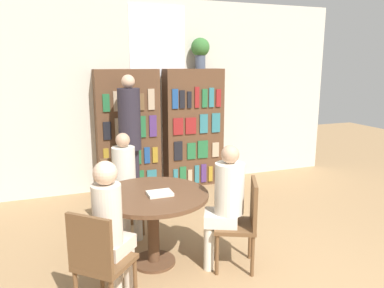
% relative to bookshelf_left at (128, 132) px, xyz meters
% --- Properties ---
extents(wall_back, '(6.40, 0.07, 3.00)m').
position_rel_bookshelf_left_xyz_m(wall_back, '(0.54, 0.19, 0.55)').
color(wall_back, beige).
rests_on(wall_back, ground_plane).
extents(bookshelf_left, '(0.97, 0.34, 1.92)m').
position_rel_bookshelf_left_xyz_m(bookshelf_left, '(0.00, 0.00, 0.00)').
color(bookshelf_left, brown).
rests_on(bookshelf_left, ground_plane).
extents(bookshelf_right, '(0.97, 0.34, 1.92)m').
position_rel_bookshelf_left_xyz_m(bookshelf_right, '(1.09, 0.00, 0.00)').
color(bookshelf_right, brown).
rests_on(bookshelf_right, ground_plane).
extents(flower_vase, '(0.30, 0.30, 0.48)m').
position_rel_bookshelf_left_xyz_m(flower_vase, '(1.21, 0.00, 1.26)').
color(flower_vase, '#475166').
rests_on(flower_vase, bookshelf_right).
extents(reading_table, '(1.11, 1.11, 0.75)m').
position_rel_bookshelf_left_xyz_m(reading_table, '(-0.22, -2.29, -0.34)').
color(reading_table, brown).
rests_on(reading_table, ground_plane).
extents(chair_near_camera, '(0.57, 0.57, 0.91)m').
position_rel_bookshelf_left_xyz_m(chair_near_camera, '(-0.83, -2.94, -0.45)').
color(chair_near_camera, brown).
rests_on(chair_near_camera, ground_plane).
extents(chair_left_side, '(0.47, 0.47, 0.91)m').
position_rel_bookshelf_left_xyz_m(chair_left_side, '(-0.39, -1.41, -0.45)').
color(chair_left_side, brown).
rests_on(chair_left_side, ground_plane).
extents(chair_far_side, '(0.53, 0.53, 0.91)m').
position_rel_bookshelf_left_xyz_m(chair_far_side, '(0.59, -2.67, -0.45)').
color(chair_far_side, brown).
rests_on(chair_far_side, ground_plane).
extents(seated_reader_left, '(0.32, 0.39, 1.24)m').
position_rel_bookshelf_left_xyz_m(seated_reader_left, '(-0.35, -1.59, -0.25)').
color(seated_reader_left, beige).
rests_on(seated_reader_left, ground_plane).
extents(seated_reader_right, '(0.42, 0.40, 1.25)m').
position_rel_bookshelf_left_xyz_m(seated_reader_right, '(0.43, -2.59, -0.24)').
color(seated_reader_right, silver).
rests_on(seated_reader_right, ground_plane).
extents(seated_reader_back, '(0.39, 0.40, 1.27)m').
position_rel_bookshelf_left_xyz_m(seated_reader_back, '(-0.70, -2.81, -0.24)').
color(seated_reader_back, beige).
rests_on(seated_reader_back, ground_plane).
extents(librarian_standing, '(0.32, 0.59, 1.86)m').
position_rel_bookshelf_left_xyz_m(librarian_standing, '(-0.07, -0.50, 0.19)').
color(librarian_standing, '#28232D').
rests_on(librarian_standing, ground_plane).
extents(open_book_on_table, '(0.24, 0.18, 0.03)m').
position_rel_bookshelf_left_xyz_m(open_book_on_table, '(-0.16, -2.36, -0.19)').
color(open_book_on_table, silver).
rests_on(open_book_on_table, reading_table).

